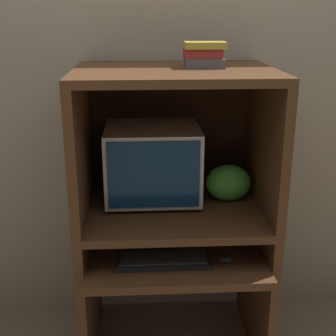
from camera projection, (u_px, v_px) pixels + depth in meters
wall_back at (169, 83)px, 2.40m from camera, size 6.00×0.06×2.60m
desk_base at (175, 287)px, 2.28m from camera, size 0.87×0.73×0.60m
desk_monitor_shelf at (174, 215)px, 2.22m from camera, size 0.87×0.65×0.17m
hutch_upper at (174, 119)px, 2.10m from camera, size 0.87×0.65×0.64m
crt_monitor at (153, 162)px, 2.24m from camera, size 0.44×0.40×0.36m
keyboard at (163, 259)px, 2.06m from camera, size 0.41×0.16×0.03m
mouse at (226, 259)px, 2.05m from camera, size 0.06×0.04×0.03m
snack_bag at (228, 183)px, 2.26m from camera, size 0.22×0.16×0.18m
book_stack at (204, 55)px, 2.02m from camera, size 0.18×0.14×0.11m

